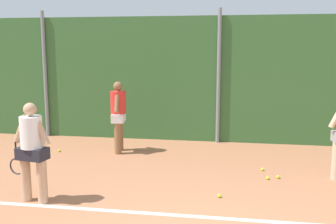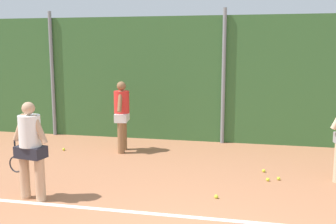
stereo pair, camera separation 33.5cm
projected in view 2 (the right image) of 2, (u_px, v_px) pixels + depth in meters
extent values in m
plane|color=#B2704C|center=(201.00, 208.00, 6.21)|extent=(25.88, 25.88, 0.00)
cube|color=#386633|center=(224.00, 80.00, 10.39)|extent=(16.82, 0.25, 3.33)
cylinder|color=gray|center=(52.00, 74.00, 11.19)|extent=(0.10, 0.10, 3.52)
cylinder|color=gray|center=(223.00, 77.00, 10.20)|extent=(0.10, 0.10, 3.52)
cube|color=white|center=(198.00, 218.00, 5.86)|extent=(12.29, 0.10, 0.01)
cylinder|color=tan|center=(40.00, 180.00, 6.47)|extent=(0.16, 0.16, 0.72)
cylinder|color=tan|center=(25.00, 177.00, 6.59)|extent=(0.16, 0.16, 0.72)
cube|color=#23232D|center=(31.00, 152.00, 6.45)|extent=(0.52, 0.36, 0.19)
cylinder|color=white|center=(30.00, 131.00, 6.39)|extent=(0.35, 0.35, 0.51)
sphere|color=tan|center=(28.00, 108.00, 6.33)|extent=(0.21, 0.21, 0.21)
cylinder|color=tan|center=(39.00, 129.00, 6.31)|extent=(0.29, 0.13, 0.48)
cylinder|color=tan|center=(20.00, 128.00, 6.46)|extent=(0.29, 0.13, 0.48)
cylinder|color=black|center=(15.00, 149.00, 6.51)|extent=(0.03, 0.03, 0.28)
torus|color=#26262B|center=(16.00, 164.00, 6.55)|extent=(0.28, 0.07, 0.28)
cylinder|color=#8C603D|center=(124.00, 135.00, 9.73)|extent=(0.17, 0.17, 0.75)
cylinder|color=#8C603D|center=(121.00, 138.00, 9.40)|extent=(0.17, 0.17, 0.75)
cube|color=white|center=(122.00, 117.00, 9.48)|extent=(0.36, 0.54, 0.20)
cylinder|color=red|center=(122.00, 102.00, 9.43)|extent=(0.37, 0.37, 0.53)
sphere|color=#8C603D|center=(121.00, 86.00, 9.36)|extent=(0.22, 0.22, 0.22)
cylinder|color=#8C603D|center=(123.00, 99.00, 9.62)|extent=(0.13, 0.30, 0.50)
cylinder|color=#8C603D|center=(120.00, 102.00, 9.21)|extent=(0.13, 0.30, 0.50)
sphere|color=#CCDB33|center=(64.00, 149.00, 9.69)|extent=(0.07, 0.07, 0.07)
sphere|color=#CCDB33|center=(264.00, 171.00, 8.00)|extent=(0.07, 0.07, 0.07)
sphere|color=#CCDB33|center=(42.00, 138.00, 10.91)|extent=(0.07, 0.07, 0.07)
sphere|color=#CCDB33|center=(268.00, 179.00, 7.47)|extent=(0.07, 0.07, 0.07)
sphere|color=#CCDB33|center=(279.00, 179.00, 7.53)|extent=(0.07, 0.07, 0.07)
sphere|color=#CCDB33|center=(216.00, 197.00, 6.62)|extent=(0.07, 0.07, 0.07)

